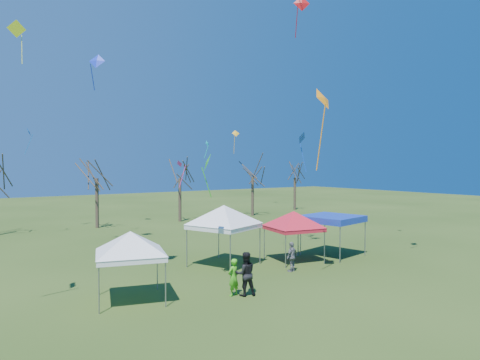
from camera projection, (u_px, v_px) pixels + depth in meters
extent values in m
plane|color=#2B4215|center=(288.00, 283.00, 21.21)|extent=(140.00, 140.00, 0.00)
cylinder|color=#3D2D21|center=(97.00, 203.00, 39.88)|extent=(0.32, 0.32, 4.64)
cylinder|color=#3D2D21|center=(180.00, 200.00, 44.36)|extent=(0.32, 0.32, 4.49)
cylinder|color=#3D2D21|center=(253.00, 196.00, 49.60)|extent=(0.32, 0.32, 4.47)
cylinder|color=#3D2D21|center=(295.00, 194.00, 56.03)|extent=(0.32, 0.32, 4.23)
cylinder|color=gray|center=(99.00, 291.00, 16.78)|extent=(0.06, 0.06, 1.86)
cylinder|color=gray|center=(99.00, 274.00, 19.26)|extent=(0.06, 0.06, 1.86)
cylinder|color=gray|center=(166.00, 285.00, 17.60)|extent=(0.06, 0.06, 1.86)
cylinder|color=gray|center=(157.00, 270.00, 20.08)|extent=(0.06, 0.06, 1.86)
cube|color=white|center=(131.00, 255.00, 18.39)|extent=(3.46, 3.46, 0.22)
pyramid|color=white|center=(130.00, 231.00, 18.36)|extent=(3.80, 3.80, 0.93)
cylinder|color=gray|center=(230.00, 254.00, 22.80)|extent=(0.07, 0.07, 2.18)
cylinder|color=gray|center=(187.00, 248.00, 24.50)|extent=(0.07, 0.07, 2.18)
cylinder|color=gray|center=(260.00, 246.00, 25.33)|extent=(0.07, 0.07, 2.18)
cylinder|color=gray|center=(219.00, 240.00, 27.03)|extent=(0.07, 0.07, 2.18)
cube|color=white|center=(224.00, 226.00, 24.87)|extent=(4.25, 4.25, 0.26)
pyramid|color=white|center=(224.00, 205.00, 24.83)|extent=(4.30, 4.30, 1.09)
cylinder|color=gray|center=(286.00, 252.00, 24.28)|extent=(0.06, 0.06, 1.89)
cylinder|color=gray|center=(264.00, 244.00, 26.70)|extent=(0.06, 0.06, 1.89)
cylinder|color=gray|center=(324.00, 248.00, 25.35)|extent=(0.06, 0.06, 1.89)
cylinder|color=gray|center=(301.00, 241.00, 27.77)|extent=(0.06, 0.06, 1.89)
cube|color=red|center=(294.00, 228.00, 25.99)|extent=(3.31, 3.31, 0.23)
pyramid|color=red|center=(294.00, 211.00, 25.95)|extent=(3.95, 3.95, 0.95)
cylinder|color=gray|center=(340.00, 245.00, 25.48)|extent=(0.07, 0.07, 2.20)
cylinder|color=gray|center=(298.00, 239.00, 27.62)|extent=(0.07, 0.07, 2.20)
cylinder|color=gray|center=(365.00, 239.00, 27.69)|extent=(0.07, 0.07, 2.20)
cylinder|color=gray|center=(324.00, 233.00, 29.83)|extent=(0.07, 0.07, 2.20)
cube|color=#0F2DA1|center=(332.00, 220.00, 27.61)|extent=(3.89, 3.89, 0.26)
cube|color=#0F2DA1|center=(332.00, 217.00, 27.61)|extent=(3.89, 3.89, 0.13)
imported|color=black|center=(245.00, 274.00, 19.17)|extent=(1.16, 1.04, 1.97)
imported|color=green|center=(233.00, 277.00, 19.16)|extent=(0.70, 0.55, 1.67)
imported|color=slate|center=(292.00, 257.00, 23.51)|extent=(1.04, 0.68, 1.64)
cone|color=#229817|center=(207.00, 162.00, 20.89)|extent=(0.81, 1.06, 0.93)
cube|color=#229817|center=(207.00, 182.00, 21.15)|extent=(0.47, 0.26, 1.51)
cone|color=red|center=(302.00, 3.00, 25.86)|extent=(1.00, 0.71, 1.00)
cube|color=red|center=(297.00, 22.00, 25.87)|extent=(0.36, 0.60, 1.76)
cone|color=blue|center=(29.00, 132.00, 34.63)|extent=(0.61, 0.96, 0.84)
cube|color=blue|center=(29.00, 144.00, 34.38)|extent=(0.64, 0.18, 1.63)
cone|color=#132ECF|center=(97.00, 61.00, 29.32)|extent=(1.23, 1.13, 1.07)
cube|color=#132ECF|center=(92.00, 77.00, 29.38)|extent=(0.45, 0.56, 1.68)
cone|color=#F7AC1A|center=(236.00, 133.00, 47.18)|extent=(0.96, 0.73, 0.76)
cube|color=#F7AC1A|center=(234.00, 144.00, 47.17)|extent=(0.14, 0.37, 2.07)
cone|color=#0DBDC3|center=(207.00, 143.00, 44.25)|extent=(0.73, 0.59, 0.69)
cube|color=#0DBDC3|center=(206.00, 152.00, 44.07)|extent=(0.30, 0.45, 1.39)
cone|color=#DC31A5|center=(180.00, 164.00, 38.46)|extent=(0.55, 0.77, 0.64)
cube|color=#DC31A5|center=(183.00, 176.00, 38.26)|extent=(0.76, 0.23, 1.96)
cone|color=#D8ED19|center=(16.00, 29.00, 34.22)|extent=(1.44, 0.53, 1.41)
cube|color=#D8ED19|center=(22.00, 49.00, 34.44)|extent=(0.15, 0.75, 2.50)
cone|color=blue|center=(302.00, 138.00, 33.89)|extent=(1.17, 0.86, 1.00)
cube|color=blue|center=(303.00, 157.00, 34.19)|extent=(0.27, 0.60, 2.49)
cone|color=orange|center=(323.00, 98.00, 20.90)|extent=(1.44, 1.11, 1.14)
cube|color=orange|center=(321.00, 137.00, 20.78)|extent=(0.19, 0.48, 3.23)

